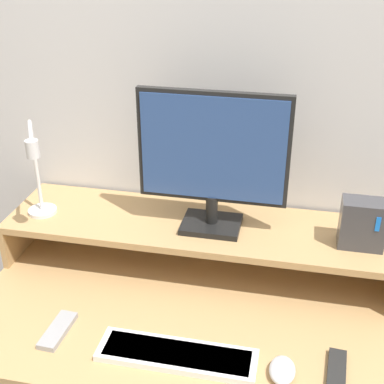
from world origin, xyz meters
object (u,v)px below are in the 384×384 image
Objects in this scene: mouse at (282,370)px; remote_control at (58,330)px; monitor at (213,157)px; keyboard at (177,355)px; remote_secondary at (337,372)px; router_dock at (362,224)px; desk_lamp at (38,179)px.

mouse is 0.65× the size of remote_control.
monitor is 4.63× the size of mouse.
monitor is 1.08× the size of keyboard.
monitor is 2.91× the size of remote_secondary.
router_dock reaches higher than keyboard.
mouse is at bearing -58.63° from monitor.
remote_secondary is at bearing -98.60° from router_dock.
remote_control is (-0.79, -0.37, -0.22)m from router_dock.
monitor is at bearing 88.06° from keyboard.
mouse is 0.60m from remote_control.
router_dock is 0.99× the size of remote_control.
remote_control is (-0.60, 0.03, -0.01)m from mouse.
remote_secondary is (0.73, 0.00, 0.00)m from remote_control.
keyboard reaches higher than remote_secondary.
router_dock is (0.44, -0.01, -0.16)m from monitor.
keyboard is (-0.01, -0.41, -0.37)m from monitor.
mouse reaches higher than remote_secondary.
desk_lamp is 0.67m from keyboard.
remote_secondary is (-0.06, -0.37, -0.22)m from router_dock.
desk_lamp is at bearing -176.57° from router_dock.
mouse is (0.77, -0.34, -0.28)m from desk_lamp.
remote_control is (0.17, -0.31, -0.29)m from desk_lamp.
router_dock is at bearing 3.43° from desk_lamp.
mouse is at bearing -0.47° from keyboard.
keyboard is at bearing -4.00° from remote_control.
remote_control is at bearing -154.72° from router_dock.
router_dock is 0.36× the size of keyboard.
monitor is 0.61m from mouse.
router_dock is 0.49m from mouse.
desk_lamp is 1.00m from remote_secondary.
desk_lamp is 0.77× the size of keyboard.
desk_lamp is 0.46m from remote_control.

